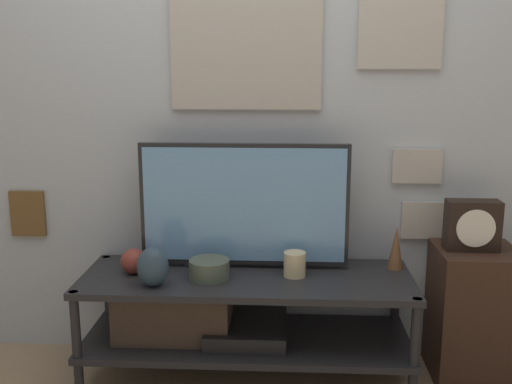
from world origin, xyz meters
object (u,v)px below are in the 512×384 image
(vase_round_glass, at_px, (133,261))
(mantel_clock, at_px, (472,225))
(vase_slim_bronze, at_px, (396,248))
(vase_wide_bowl, at_px, (209,269))
(candle_jar, at_px, (295,264))
(television, at_px, (244,205))
(vase_urn_stoneware, at_px, (153,267))

(vase_round_glass, distance_m, mantel_clock, 1.52)
(vase_slim_bronze, height_order, mantel_clock, mantel_clock)
(vase_wide_bowl, relative_size, mantel_clock, 0.77)
(candle_jar, bearing_deg, vase_wide_bowl, -172.31)
(television, distance_m, vase_round_glass, 0.56)
(mantel_clock, bearing_deg, television, 178.05)
(vase_urn_stoneware, relative_size, mantel_clock, 0.73)
(television, xyz_separation_m, vase_urn_stoneware, (-0.37, -0.26, -0.21))
(television, relative_size, vase_wide_bowl, 5.34)
(vase_slim_bronze, bearing_deg, mantel_clock, -9.45)
(vase_round_glass, relative_size, vase_urn_stoneware, 0.67)
(television, height_order, mantel_clock, television)
(vase_wide_bowl, height_order, candle_jar, candle_jar)
(vase_round_glass, xyz_separation_m, vase_slim_bronze, (1.19, 0.13, 0.04))
(television, xyz_separation_m, vase_wide_bowl, (-0.14, -0.16, -0.26))
(vase_urn_stoneware, bearing_deg, vase_wide_bowl, 24.75)
(vase_urn_stoneware, bearing_deg, television, 35.27)
(vase_urn_stoneware, xyz_separation_m, vase_slim_bronze, (1.06, 0.28, 0.02))
(vase_wide_bowl, relative_size, candle_jar, 1.61)
(television, distance_m, mantel_clock, 1.02)
(vase_urn_stoneware, bearing_deg, candle_jar, 14.46)
(television, relative_size, vase_round_glass, 8.27)
(vase_wide_bowl, xyz_separation_m, mantel_clock, (1.16, 0.12, 0.18))
(vase_round_glass, distance_m, vase_wide_bowl, 0.35)
(vase_wide_bowl, bearing_deg, television, 47.65)
(vase_round_glass, relative_size, mantel_clock, 0.49)
(vase_urn_stoneware, bearing_deg, vase_round_glass, 129.11)
(vase_round_glass, distance_m, vase_slim_bronze, 1.19)
(vase_slim_bronze, distance_m, candle_jar, 0.48)
(television, bearing_deg, vase_round_glass, -167.29)
(vase_round_glass, height_order, candle_jar, vase_round_glass)
(vase_urn_stoneware, height_order, vase_slim_bronze, vase_slim_bronze)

